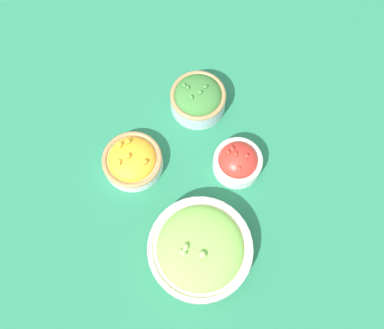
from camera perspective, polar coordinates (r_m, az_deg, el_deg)
name	(u,v)px	position (r m, az deg, el deg)	size (l,w,h in m)	color
ground_plane	(192,169)	(1.00, 0.00, -0.58)	(3.00, 3.00, 0.00)	#23704C
bowl_squash	(132,160)	(0.99, -7.95, 0.55)	(0.14, 0.14, 0.06)	white
bowl_broccoli	(198,98)	(1.03, 0.81, 8.84)	(0.13, 0.13, 0.08)	#B2C1CC
bowl_cherry_tomatoes	(238,162)	(0.98, 6.12, 0.39)	(0.11, 0.11, 0.08)	white
bowl_lettuce	(200,249)	(0.92, 1.10, -11.16)	(0.22, 0.22, 0.09)	beige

